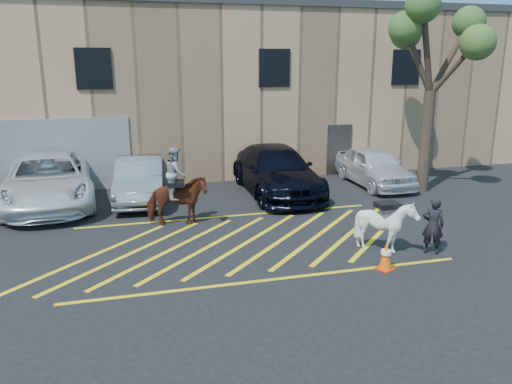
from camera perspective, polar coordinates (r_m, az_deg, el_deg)
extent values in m
plane|color=black|center=(14.18, -1.33, -5.39)|extent=(90.00, 90.00, 0.00)
imported|color=white|center=(18.73, -22.63, 1.26)|extent=(3.37, 6.51, 1.75)
imported|color=gray|center=(18.41, -13.12, 1.46)|extent=(2.00, 4.77, 1.53)
imported|color=black|center=(18.84, 2.31, 2.46)|extent=(2.48, 5.99, 1.73)
imported|color=white|center=(20.64, 13.33, 2.86)|extent=(1.86, 4.51, 1.53)
imported|color=black|center=(13.72, 19.57, -3.63)|extent=(0.66, 0.59, 1.51)
cube|color=tan|center=(25.16, -8.08, 11.50)|extent=(32.00, 10.00, 7.00)
cube|color=#2D2D30|center=(25.22, -8.40, 19.80)|extent=(32.20, 10.20, 0.30)
cube|color=black|center=(19.90, -18.07, 13.26)|extent=(1.30, 0.08, 1.50)
cube|color=black|center=(20.82, 2.12, 13.99)|extent=(1.30, 0.08, 1.50)
cube|color=black|center=(23.31, 16.76, 13.48)|extent=(1.30, 0.08, 1.50)
cube|color=#38332D|center=(22.22, 9.47, 4.78)|extent=(1.10, 0.08, 2.20)
cube|color=yellow|center=(13.58, -18.62, -7.12)|extent=(4.20, 4.20, 0.01)
cube|color=yellow|center=(13.54, -14.17, -6.84)|extent=(4.20, 4.20, 0.01)
cube|color=yellow|center=(13.58, -9.71, -6.52)|extent=(4.20, 4.20, 0.01)
cube|color=yellow|center=(13.70, -5.32, -6.16)|extent=(4.20, 4.20, 0.01)
cube|color=yellow|center=(13.90, -1.03, -5.78)|extent=(4.20, 4.20, 0.01)
cube|color=yellow|center=(14.18, 3.10, -5.38)|extent=(4.20, 4.20, 0.01)
cube|color=yellow|center=(14.53, 7.06, -4.98)|extent=(4.20, 4.20, 0.01)
cube|color=yellow|center=(14.94, 10.80, -4.57)|extent=(4.20, 4.20, 0.01)
cube|color=yellow|center=(15.41, 14.33, -4.17)|extent=(4.20, 4.20, 0.01)
cube|color=yellow|center=(16.21, -3.20, -2.77)|extent=(9.50, 0.12, 0.01)
cube|color=yellow|center=(11.68, 2.02, -9.95)|extent=(9.50, 0.12, 0.01)
imported|color=#612717|center=(15.30, -9.03, -0.99)|extent=(1.94, 1.09, 1.55)
imported|color=gray|center=(15.09, -9.16, 2.15)|extent=(0.70, 0.85, 1.58)
cube|color=black|center=(15.16, -9.12, 0.97)|extent=(0.53, 0.62, 0.14)
imported|color=white|center=(13.42, 14.63, -3.79)|extent=(1.23, 1.37, 1.45)
cube|color=black|center=(13.25, 14.78, -1.46)|extent=(0.58, 0.48, 0.14)
cube|color=red|center=(12.60, 14.53, -8.48)|extent=(0.50, 0.50, 0.03)
cone|color=#EF5B09|center=(12.46, 14.64, -6.94)|extent=(0.32, 0.32, 0.70)
cylinder|color=white|center=(12.44, 14.66, -6.68)|extent=(0.25, 0.25, 0.10)
cylinder|color=#443129|center=(20.05, 18.84, 5.43)|extent=(0.44, 0.44, 3.80)
cylinder|color=#45352A|center=(20.38, 21.25, 14.06)|extent=(1.76, 0.51, 2.68)
cylinder|color=#483A2C|center=(20.50, 18.00, 13.86)|extent=(0.33, 1.88, 2.34)
cylinder|color=#413227|center=(19.48, 18.04, 13.98)|extent=(1.40, 0.20, 2.39)
cylinder|color=#403127|center=(19.42, 21.58, 12.92)|extent=(0.78, 1.62, 1.96)
cylinder|color=#433029|center=(19.33, 18.93, 14.96)|extent=(1.16, 0.77, 3.11)
sphere|color=#47662C|center=(21.00, 23.16, 17.37)|extent=(1.20, 1.20, 1.20)
sphere|color=#4E7130|center=(21.21, 16.76, 16.95)|extent=(1.20, 1.20, 1.20)
sphere|color=#476E2F|center=(19.19, 16.72, 17.51)|extent=(1.20, 1.20, 1.20)
sphere|color=#587331|center=(19.06, 24.03, 15.36)|extent=(1.20, 1.20, 1.20)
sphere|color=#44622A|center=(18.93, 18.55, 19.59)|extent=(1.20, 1.20, 1.20)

